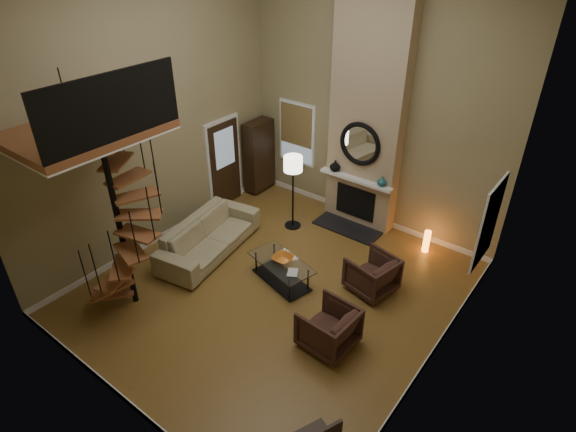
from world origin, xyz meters
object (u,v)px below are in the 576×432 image
Objects in this scene: coffee_table at (281,269)px; accent_lamp at (427,241)px; armchair_far at (332,330)px; sofa at (209,235)px; armchair_near at (375,276)px; floor_lamp at (293,170)px; hutch at (259,155)px.

accent_lamp is at bearing 55.35° from coffee_table.
armchair_far is at bearing -92.14° from accent_lamp.
armchair_near is (3.31, 0.96, -0.04)m from sofa.
coffee_table is (1.77, 0.15, -0.11)m from sofa.
floor_lamp is at bearing -129.71° from armchair_far.
floor_lamp is (-2.53, 0.87, 1.06)m from armchair_near.
hutch reaches higher than coffee_table.
sofa is (0.93, -2.70, -0.55)m from hutch.
hutch is at bearing 152.98° from floor_lamp.
coffee_table is at bearing -124.65° from accent_lamp.
armchair_near is 1.79m from accent_lamp.
floor_lamp is (-0.99, 1.68, 1.13)m from coffee_table.
sofa reaches higher than coffee_table.
armchair_far is 3.39m from accent_lamp.
sofa is 3.06× the size of armchair_near.
coffee_table is (-1.66, 0.80, -0.07)m from armchair_far.
armchair_near is at bearing -18.91° from floor_lamp.
armchair_far reaches higher than accent_lamp.
armchair_far is 1.69× the size of accent_lamp.
coffee_table is at bearing -112.50° from armchair_far.
armchair_near is 0.47× the size of floor_lamp.
floor_lamp reaches higher than coffee_table.
accent_lamp is (0.13, 3.39, -0.10)m from armchair_far.
accent_lamp is at bearing 18.00° from floor_lamp.
floor_lamp is at bearing -27.02° from hutch.
accent_lamp is (3.56, 2.73, -0.15)m from sofa.
accent_lamp is at bearing 0.39° from hutch.
sofa is 4.48m from accent_lamp.
hutch is 3.60× the size of accent_lamp.
floor_lamp reaches higher than armchair_far.
armchair_near is 0.98× the size of armchair_far.
armchair_far is at bearing -25.89° from coffee_table.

